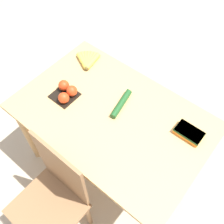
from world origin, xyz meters
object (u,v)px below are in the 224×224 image
Objects in this scene: chair at (54,197)px; cucumber_near at (121,104)px; carrot_bag at (189,133)px; banana_bunch at (88,61)px; tomato_pack at (66,92)px.

chair is 4.00× the size of cucumber_near.
cucumber_near is at bearing 90.84° from chair.
chair reaches higher than carrot_bag.
cucumber_near reaches higher than carrot_bag.
chair is at bearing 118.07° from banana_bunch.
cucumber_near is at bearing 10.84° from carrot_bag.
carrot_bag is (-0.80, -0.26, -0.02)m from tomato_pack.
tomato_pack is 0.38m from cucumber_near.
carrot_bag is at bearing 175.73° from banana_bunch.
tomato_pack is (0.34, -0.51, 0.32)m from chair.
cucumber_near reaches higher than banana_bunch.
chair reaches higher than tomato_pack.
chair reaches higher than cucumber_near.
banana_bunch is 1.06× the size of carrot_bag.
carrot_bag is at bearing -169.16° from cucumber_near.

